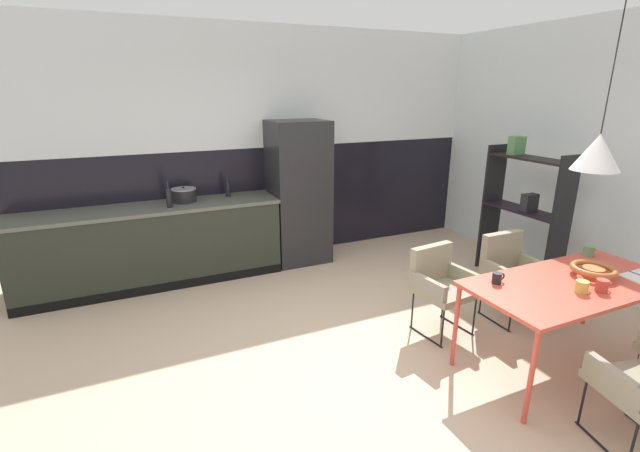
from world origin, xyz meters
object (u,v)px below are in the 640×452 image
bottle_wine_green (228,188)px  open_shelf_unit (523,209)px  refrigerator_column (299,193)px  cooking_pot (184,195)px  bottle_spice_small (169,197)px  armchair_near_window (440,278)px  fruit_bowl (593,270)px  mug_white_ceramic (582,286)px  mug_dark_espresso (602,285)px  mug_tall_blue (497,278)px  mug_glass_clear (589,251)px  dining_table (573,287)px  pendant_lamp_over_table_near (597,152)px  armchair_facing_counter (509,266)px

bottle_wine_green → open_shelf_unit: 3.46m
refrigerator_column → cooking_pot: bearing=176.9°
refrigerator_column → bottle_spice_small: (-1.58, -0.11, 0.13)m
armchair_near_window → fruit_bowl: fruit_bowl is taller
mug_white_ceramic → bottle_wine_green: 3.80m
mug_dark_espresso → mug_tall_blue: bearing=144.3°
open_shelf_unit → refrigerator_column: bearing=-128.0°
open_shelf_unit → fruit_bowl: bearing=-29.7°
mug_glass_clear → dining_table: bearing=-152.6°
mug_dark_espresso → mug_glass_clear: bearing=41.2°
mug_glass_clear → mug_white_ceramic: bearing=-147.7°
refrigerator_column → mug_glass_clear: 3.22m
refrigerator_column → open_shelf_unit: (2.10, -1.64, -0.04)m
dining_table → mug_dark_espresso: size_ratio=13.00×
bottle_spice_small → fruit_bowl: bearing=-45.6°
dining_table → mug_dark_espresso: (0.03, -0.20, 0.09)m
mug_tall_blue → pendant_lamp_over_table_near: pendant_lamp_over_table_near is taller
armchair_facing_counter → mug_dark_espresso: mug_dark_espresso is taller
dining_table → mug_glass_clear: bearing=27.4°
armchair_near_window → mug_tall_blue: (-0.01, -0.66, 0.28)m
bottle_spice_small → pendant_lamp_over_table_near: (2.64, -2.94, 0.71)m
mug_dark_espresso → pendant_lamp_over_table_near: bearing=97.2°
refrigerator_column → cooking_pot: size_ratio=6.50×
fruit_bowl → mug_glass_clear: 0.50m
refrigerator_column → mug_white_ceramic: size_ratio=13.76×
armchair_near_window → bottle_wine_green: 2.73m
armchair_facing_counter → bottle_wine_green: bottle_wine_green is taller
armchair_near_window → mug_dark_espresso: (0.58, -1.08, 0.28)m
armchair_near_window → mug_white_ceramic: (0.43, -1.03, 0.28)m
pendant_lamp_over_table_near → dining_table: bearing=-90.0°
open_shelf_unit → pendant_lamp_over_table_near: size_ratio=1.32×
armchair_facing_counter → open_shelf_unit: 1.06m
fruit_bowl → mug_dark_espresso: size_ratio=2.62×
dining_table → mug_tall_blue: 0.61m
mug_glass_clear → pendant_lamp_over_table_near: (-0.62, -0.32, 0.95)m
mug_tall_blue → bottle_wine_green: 3.27m
mug_glass_clear → mug_white_ceramic: 0.88m
dining_table → bottle_wine_green: (-1.94, 3.18, 0.32)m
mug_glass_clear → open_shelf_unit: bearing=69.3°
cooking_pot → bottle_wine_green: bearing=4.9°
dining_table → fruit_bowl: bearing=3.2°
cooking_pot → bottle_wine_green: 0.52m
dining_table → armchair_facing_counter: bearing=74.2°
mug_glass_clear → pendant_lamp_over_table_near: pendant_lamp_over_table_near is taller
dining_table → fruit_bowl: size_ratio=4.95×
armchair_facing_counter → mug_white_ceramic: bearing=70.7°
pendant_lamp_over_table_near → bottle_wine_green: bearing=121.5°
bottle_spice_small → open_shelf_unit: size_ratio=0.18×
armchair_near_window → armchair_facing_counter: (0.78, -0.07, 0.02)m
dining_table → mug_glass_clear: 0.71m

